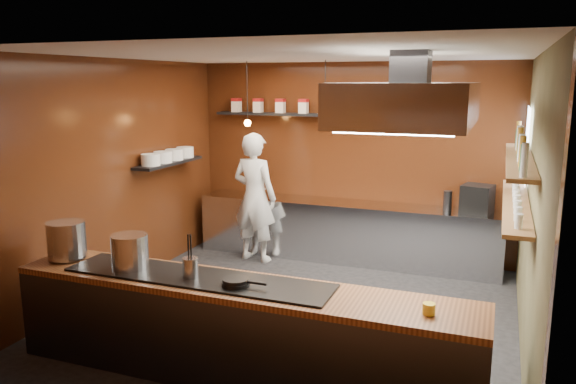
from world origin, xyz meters
The scene contains 26 objects.
floor centered at (0.00, 0.00, 0.00)m, with size 5.00×5.00×0.00m, color black.
back_wall centered at (0.00, 2.50, 1.50)m, with size 5.00×5.00×0.00m, color #3E180B.
left_wall centered at (-2.50, 0.00, 1.50)m, with size 5.00×5.00×0.00m, color #3E180B.
right_wall centered at (2.50, 0.00, 1.50)m, with size 5.00×5.00×0.00m, color #494629.
ceiling centered at (0.00, 0.00, 3.00)m, with size 5.00×5.00×0.00m, color silver.
window_pane centered at (2.45, 1.70, 1.90)m, with size 1.00×1.00×0.00m, color white.
prep_counter centered at (0.00, 2.17, 0.45)m, with size 4.60×0.65×0.90m, color silver.
pass_counter centered at (0.00, -1.60, 0.47)m, with size 4.40×0.72×0.94m.
tin_shelf centered at (-0.90, 2.36, 2.20)m, with size 2.60×0.26×0.04m, color black.
plate_shelf centered at (-2.34, 1.00, 1.55)m, with size 0.30×1.40×0.04m, color black.
bottle_shelf_upper centered at (2.34, 0.30, 1.92)m, with size 0.26×2.80×0.04m, color brown.
bottle_shelf_lower centered at (2.34, 0.30, 1.45)m, with size 0.26×2.80×0.04m, color brown.
extractor_hood centered at (1.30, -0.40, 2.51)m, with size 1.20×2.00×0.72m.
pendant_left centered at (-1.40, 1.70, 2.15)m, with size 0.10×0.10×0.95m.
pendant_right centered at (-0.20, 1.70, 2.15)m, with size 0.10×0.10×0.95m.
storage_tins centered at (-0.75, 2.36, 2.33)m, with size 2.43×0.13×0.22m.
plate_stacks centered at (-2.34, 1.00, 1.65)m, with size 0.26×1.16×0.16m.
bottles centered at (2.34, 0.30, 2.06)m, with size 0.06×2.66×0.24m.
wine_glasses centered at (2.34, 0.30, 1.53)m, with size 0.07×2.37×0.13m.
stockpot_large centered at (-1.92, -1.57, 1.13)m, with size 0.38×0.38×0.37m, color #B9BBC1.
stockpot_small centered at (-1.12, -1.62, 1.10)m, with size 0.35×0.35×0.33m, color silver.
utensil_crock centered at (-0.44, -1.65, 1.03)m, with size 0.14×0.14×0.19m, color silver.
frying_pan centered at (0.05, -1.68, 0.97)m, with size 0.42×0.25×0.06m.
butter_jar centered at (1.71, -1.66, 0.96)m, with size 0.10×0.10×0.09m, color yellow.
espresso_machine centered at (1.89, 2.18, 1.10)m, with size 0.40×0.38×0.40m, color black.
chef centered at (-1.29, 1.68, 0.98)m, with size 0.72×0.47×1.96m, color white.
Camera 1 is at (2.16, -5.91, 2.72)m, focal length 35.00 mm.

